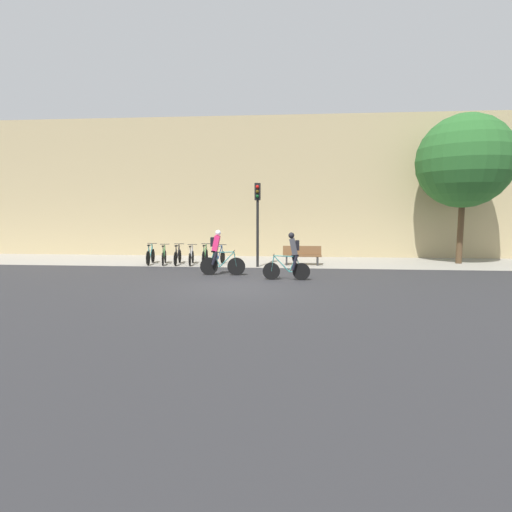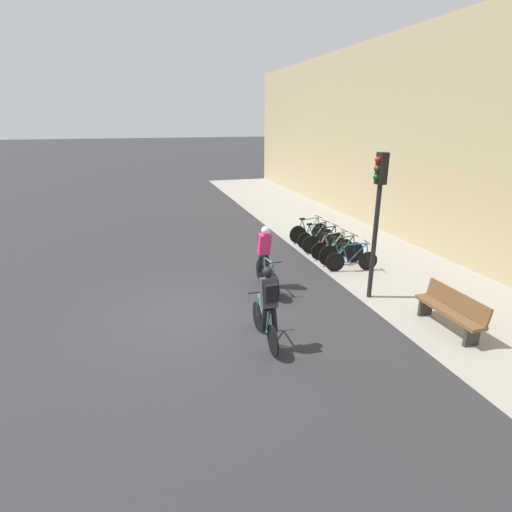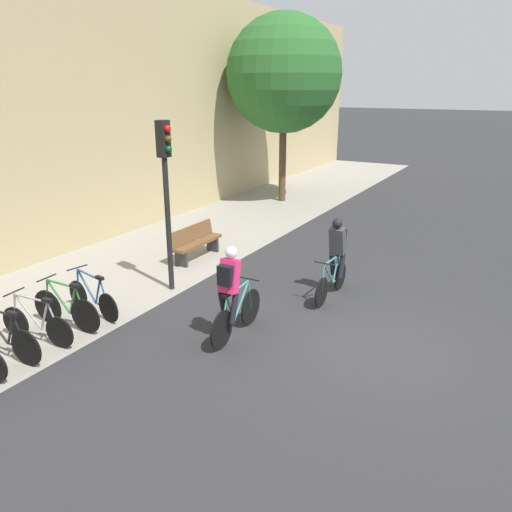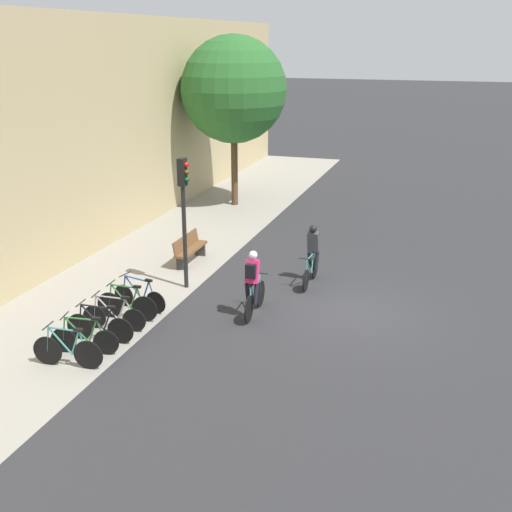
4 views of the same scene
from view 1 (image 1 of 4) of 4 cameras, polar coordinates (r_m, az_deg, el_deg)
ground at (r=13.48m, az=-2.60°, el=-4.41°), size 200.00×200.00×0.00m
kerb_strip at (r=20.11m, az=-0.11°, el=-0.76°), size 44.00×4.50×0.01m
building_facade at (r=22.52m, az=0.46°, el=9.78°), size 44.00×0.60×7.66m
cyclist_pink at (r=15.78m, az=-5.44°, el=0.64°), size 1.80×0.46×1.80m
cyclist_grey at (r=14.66m, az=5.11°, el=0.20°), size 1.75×0.46×1.76m
parked_bike_0 at (r=19.73m, az=-14.84°, el=0.04°), size 0.46×1.64×0.97m
parked_bike_1 at (r=19.52m, az=-13.01°, el=-0.04°), size 0.49×1.59×0.94m
parked_bike_2 at (r=19.32m, az=-11.14°, el=-0.01°), size 0.46×1.70×0.96m
parked_bike_3 at (r=19.15m, az=-9.23°, el=-0.08°), size 0.46×1.64×0.94m
parked_bike_4 at (r=19.00m, az=-7.30°, el=-0.02°), size 0.46×1.66×0.98m
parked_bike_5 at (r=18.88m, az=-5.34°, el=-0.12°), size 0.47×1.64×0.94m
traffic_light_pole at (r=17.99m, az=0.23°, el=6.68°), size 0.26×0.30×3.77m
bench at (r=18.84m, az=6.59°, el=0.14°), size 1.80×0.44×0.89m
street_tree_0 at (r=21.65m, az=27.63°, el=11.89°), size 4.38×4.38×7.05m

